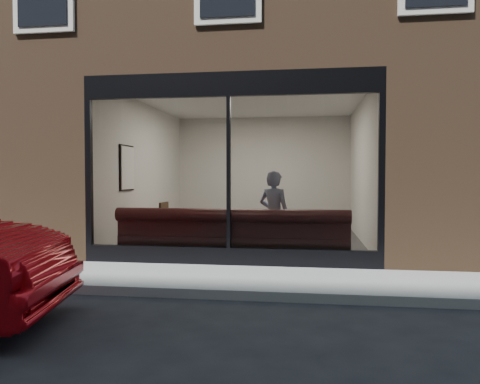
# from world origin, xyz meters

# --- Properties ---
(ground) EXTENTS (120.00, 120.00, 0.00)m
(ground) POSITION_xyz_m (0.00, 0.00, 0.00)
(ground) COLOR black
(ground) RESTS_ON ground
(sidewalk_near) EXTENTS (40.00, 2.00, 0.01)m
(sidewalk_near) POSITION_xyz_m (0.00, 1.00, 0.01)
(sidewalk_near) COLOR gray
(sidewalk_near) RESTS_ON ground
(kerb_near) EXTENTS (40.00, 0.10, 0.12)m
(kerb_near) POSITION_xyz_m (0.00, -0.05, 0.06)
(kerb_near) COLOR gray
(kerb_near) RESTS_ON ground
(host_building_pier_left) EXTENTS (2.50, 12.00, 3.20)m
(host_building_pier_left) POSITION_xyz_m (-3.75, 8.00, 1.60)
(host_building_pier_left) COLOR brown
(host_building_pier_left) RESTS_ON ground
(host_building_pier_right) EXTENTS (2.50, 12.00, 3.20)m
(host_building_pier_right) POSITION_xyz_m (3.75, 8.00, 1.60)
(host_building_pier_right) COLOR brown
(host_building_pier_right) RESTS_ON ground
(host_building_backfill) EXTENTS (5.00, 6.00, 3.20)m
(host_building_backfill) POSITION_xyz_m (0.00, 11.00, 1.60)
(host_building_backfill) COLOR brown
(host_building_backfill) RESTS_ON ground
(cafe_floor) EXTENTS (6.00, 6.00, 0.00)m
(cafe_floor) POSITION_xyz_m (0.00, 5.00, 0.02)
(cafe_floor) COLOR #2D2D30
(cafe_floor) RESTS_ON ground
(cafe_ceiling) EXTENTS (6.00, 6.00, 0.00)m
(cafe_ceiling) POSITION_xyz_m (0.00, 5.00, 3.19)
(cafe_ceiling) COLOR white
(cafe_ceiling) RESTS_ON host_building_upper
(cafe_wall_back) EXTENTS (5.00, 0.00, 5.00)m
(cafe_wall_back) POSITION_xyz_m (0.00, 7.99, 1.60)
(cafe_wall_back) COLOR silver
(cafe_wall_back) RESTS_ON ground
(cafe_wall_left) EXTENTS (0.00, 6.00, 6.00)m
(cafe_wall_left) POSITION_xyz_m (-2.49, 5.00, 1.60)
(cafe_wall_left) COLOR silver
(cafe_wall_left) RESTS_ON ground
(cafe_wall_right) EXTENTS (0.00, 6.00, 6.00)m
(cafe_wall_right) POSITION_xyz_m (2.49, 5.00, 1.60)
(cafe_wall_right) COLOR silver
(cafe_wall_right) RESTS_ON ground
(storefront_kick) EXTENTS (5.00, 0.10, 0.30)m
(storefront_kick) POSITION_xyz_m (0.00, 2.05, 0.15)
(storefront_kick) COLOR black
(storefront_kick) RESTS_ON ground
(storefront_header) EXTENTS (5.00, 0.10, 0.40)m
(storefront_header) POSITION_xyz_m (0.00, 2.05, 3.00)
(storefront_header) COLOR black
(storefront_header) RESTS_ON host_building_upper
(storefront_mullion) EXTENTS (0.06, 0.10, 2.50)m
(storefront_mullion) POSITION_xyz_m (0.00, 2.05, 1.55)
(storefront_mullion) COLOR black
(storefront_mullion) RESTS_ON storefront_kick
(storefront_glass) EXTENTS (4.80, 0.00, 4.80)m
(storefront_glass) POSITION_xyz_m (0.00, 2.02, 1.55)
(storefront_glass) COLOR white
(storefront_glass) RESTS_ON storefront_kick
(banquette) EXTENTS (4.00, 0.55, 0.45)m
(banquette) POSITION_xyz_m (0.00, 2.45, 0.23)
(banquette) COLOR #3D1617
(banquette) RESTS_ON cafe_floor
(person) EXTENTS (0.68, 0.57, 1.58)m
(person) POSITION_xyz_m (0.71, 2.72, 0.79)
(person) COLOR #A2B5D8
(person) RESTS_ON cafe_floor
(cafe_table_left) EXTENTS (0.60, 0.60, 0.04)m
(cafe_table_left) POSITION_xyz_m (-0.65, 3.18, 0.74)
(cafe_table_left) COLOR black
(cafe_table_left) RESTS_ON cafe_floor
(cafe_table_right) EXTENTS (0.78, 0.78, 0.04)m
(cafe_table_right) POSITION_xyz_m (0.84, 3.17, 0.74)
(cafe_table_right) COLOR black
(cafe_table_right) RESTS_ON cafe_floor
(cafe_chair_left) EXTENTS (0.49, 0.49, 0.04)m
(cafe_chair_left) POSITION_xyz_m (-1.83, 3.72, 0.24)
(cafe_chair_left) COLOR black
(cafe_chair_left) RESTS_ON cafe_floor
(wall_poster) EXTENTS (0.02, 0.67, 0.90)m
(wall_poster) POSITION_xyz_m (-2.45, 3.80, 1.66)
(wall_poster) COLOR white
(wall_poster) RESTS_ON cafe_wall_left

